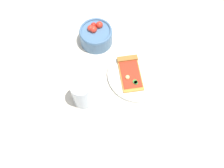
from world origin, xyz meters
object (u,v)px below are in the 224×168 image
salad_bowl (96,35)px  paper_napkin (132,145)px  soda_glass (82,93)px  plate (138,74)px  pizza_slice_main (130,71)px

salad_bowl → paper_napkin: bearing=72.4°
paper_napkin → salad_bowl: bearing=-107.6°
soda_glass → paper_napkin: soda_glass is taller
plate → pizza_slice_main: 0.03m
salad_bowl → soda_glass: soda_glass is taller
paper_napkin → plate: bearing=-131.7°
soda_glass → salad_bowl: bearing=-133.2°
pizza_slice_main → soda_glass: bearing=-1.9°
salad_bowl → soda_glass: size_ratio=1.08×
salad_bowl → paper_napkin: (0.13, 0.41, -0.04)m
pizza_slice_main → paper_napkin: size_ratio=1.05×
soda_glass → plate: bearing=172.3°
plate → paper_napkin: size_ratio=1.48×
plate → salad_bowl: bearing=-78.7°
soda_glass → paper_napkin: bearing=101.1°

